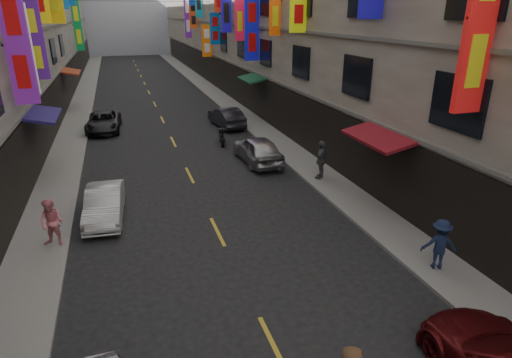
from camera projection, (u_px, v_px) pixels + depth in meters
sidewalk_left at (80, 108)px, 34.97m from camera, size 2.00×90.00×0.12m
sidewalk_right at (223, 99)px, 38.38m from camera, size 2.00×90.00×0.12m
street_awnings at (154, 107)px, 21.06m from camera, size 13.99×35.20×0.41m
lane_markings at (158, 111)px, 34.03m from camera, size 0.12×80.20×0.01m
scooter_far_right at (222, 137)px, 25.45m from camera, size 0.59×1.80×1.14m
car_left_mid at (104, 204)px, 16.17m from camera, size 1.56×3.79×1.22m
car_left_far at (104, 122)px, 28.18m from camera, size 2.36×4.59×1.24m
car_right_mid at (258, 149)px, 22.23m from camera, size 1.84×4.23×1.42m
car_right_far at (226, 117)px, 29.22m from camera, size 1.86×4.22×1.35m
pedestrian_lfar at (52, 223)px, 14.01m from camera, size 0.95×0.82×1.63m
pedestrian_rnear at (440, 244)px, 12.76m from camera, size 1.16×0.92×1.60m
pedestrian_rfar at (321, 160)px, 19.71m from camera, size 1.18×1.17×1.81m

